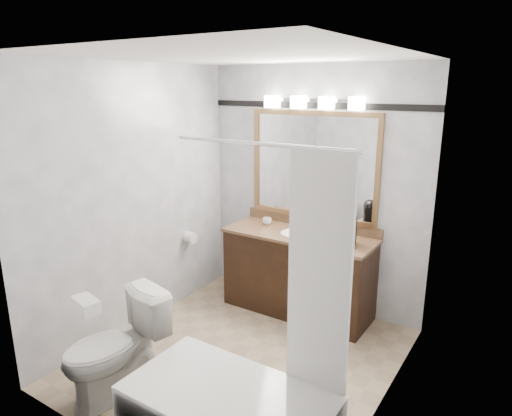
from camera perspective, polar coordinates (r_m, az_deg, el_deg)
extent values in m
cube|color=#9D886A|center=(4.19, -1.72, -18.18)|extent=(2.40, 2.60, 0.01)
cube|color=white|center=(3.50, -2.06, 18.59)|extent=(2.40, 2.60, 0.01)
cube|color=silver|center=(4.74, 7.16, 2.31)|extent=(2.40, 0.01, 2.50)
cube|color=silver|center=(2.75, -17.77, -7.97)|extent=(2.40, 0.01, 2.50)
cube|color=silver|center=(4.43, -14.79, 0.99)|extent=(0.01, 2.60, 2.50)
cube|color=silver|center=(3.15, 16.48, -4.84)|extent=(0.01, 2.60, 2.50)
cube|color=black|center=(4.76, 5.28, -8.26)|extent=(1.50, 0.55, 0.82)
cube|color=#966B47|center=(4.61, 5.41, -3.40)|extent=(1.53, 0.58, 0.03)
cube|color=#966B47|center=(4.82, 6.92, -1.80)|extent=(1.53, 0.03, 0.10)
ellipsoid|color=white|center=(4.61, 5.40, -3.57)|extent=(0.44, 0.34, 0.14)
cube|color=olive|center=(4.61, 7.34, 11.68)|extent=(1.40, 0.04, 0.05)
cube|color=olive|center=(4.79, 6.92, -0.95)|extent=(1.40, 0.04, 0.05)
cube|color=olive|center=(5.00, 0.13, 6.01)|extent=(0.05, 0.04, 1.00)
cube|color=olive|center=(4.43, 15.02, 4.29)|extent=(0.05, 0.04, 1.00)
cube|color=white|center=(4.68, 7.15, 5.25)|extent=(1.30, 0.01, 1.00)
cube|color=silver|center=(4.60, 7.34, 13.23)|extent=(0.90, 0.05, 0.03)
cube|color=white|center=(4.77, 2.06, 13.16)|extent=(0.12, 0.12, 0.12)
cube|color=white|center=(4.62, 5.34, 13.05)|extent=(0.12, 0.12, 0.12)
cube|color=white|center=(4.49, 8.81, 12.88)|extent=(0.12, 0.12, 0.12)
cube|color=white|center=(4.37, 12.48, 12.65)|extent=(0.12, 0.12, 0.12)
cube|color=black|center=(4.62, 7.45, 12.61)|extent=(2.40, 0.01, 0.06)
cylinder|color=silver|center=(2.78, 0.65, 8.02)|extent=(1.30, 0.02, 0.02)
cube|color=white|center=(2.78, 7.91, -8.75)|extent=(0.40, 0.04, 1.55)
cylinder|color=white|center=(4.99, -8.24, -3.65)|extent=(0.11, 0.12, 0.12)
imported|color=white|center=(3.71, -17.26, -16.39)|extent=(0.61, 0.86, 0.79)
cube|color=white|center=(3.40, -20.47, -11.27)|extent=(0.24, 0.17, 0.09)
cylinder|color=black|center=(4.34, 11.13, -4.46)|extent=(0.16, 0.16, 0.02)
cylinder|color=black|center=(4.35, 11.59, -2.83)|extent=(0.13, 0.13, 0.23)
sphere|color=black|center=(4.31, 11.68, -1.36)|extent=(0.14, 0.14, 0.14)
cube|color=black|center=(4.27, 11.13, -2.08)|extent=(0.10, 0.10, 0.04)
cylinder|color=silver|center=(4.32, 11.02, -4.18)|extent=(0.05, 0.05, 0.05)
imported|color=white|center=(4.87, 1.39, -1.65)|extent=(0.12, 0.12, 0.07)
imported|color=white|center=(4.76, 4.72, -1.88)|extent=(0.07, 0.07, 0.11)
cube|color=beige|center=(4.63, 7.94, -3.02)|extent=(0.09, 0.06, 0.02)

